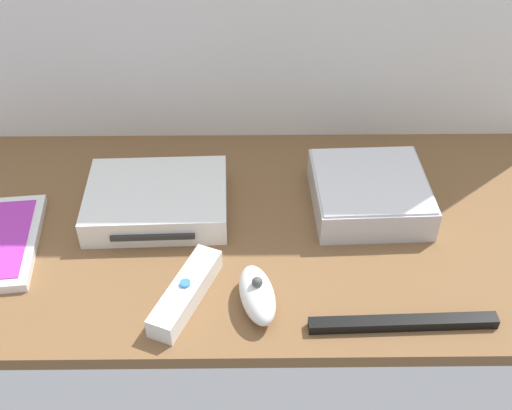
# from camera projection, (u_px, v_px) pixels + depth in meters

# --- Properties ---
(ground_plane) EXTENTS (1.00, 0.48, 0.02)m
(ground_plane) POSITION_uv_depth(u_px,v_px,m) (256.00, 230.00, 0.96)
(ground_plane) COLOR brown
(ground_plane) RESTS_ON ground
(game_console) EXTENTS (0.21, 0.17, 0.04)m
(game_console) POSITION_uv_depth(u_px,v_px,m) (157.00, 200.00, 0.97)
(game_console) COLOR white
(game_console) RESTS_ON ground_plane
(mini_computer) EXTENTS (0.18, 0.18, 0.05)m
(mini_computer) POSITION_uv_depth(u_px,v_px,m) (369.00, 193.00, 0.97)
(mini_computer) COLOR silver
(mini_computer) RESTS_ON ground_plane
(remote_wand) EXTENTS (0.09, 0.15, 0.03)m
(remote_wand) POSITION_uv_depth(u_px,v_px,m) (186.00, 292.00, 0.83)
(remote_wand) COLOR white
(remote_wand) RESTS_ON ground_plane
(remote_nunchuk) EXTENTS (0.06, 0.11, 0.05)m
(remote_nunchuk) POSITION_uv_depth(u_px,v_px,m) (260.00, 295.00, 0.82)
(remote_nunchuk) COLOR white
(remote_nunchuk) RESTS_ON ground_plane
(sensor_bar) EXTENTS (0.24, 0.03, 0.01)m
(sensor_bar) POSITION_uv_depth(u_px,v_px,m) (403.00, 323.00, 0.80)
(sensor_bar) COLOR black
(sensor_bar) RESTS_ON ground_plane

